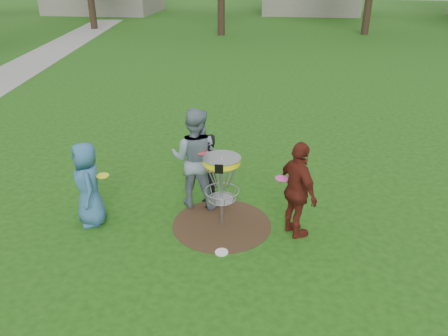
# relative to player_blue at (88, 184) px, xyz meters

# --- Properties ---
(ground) EXTENTS (100.00, 100.00, 0.00)m
(ground) POSITION_rel_player_blue_xyz_m (2.35, 0.23, -0.78)
(ground) COLOR #19470F
(ground) RESTS_ON ground
(dirt_patch) EXTENTS (1.80, 1.80, 0.01)m
(dirt_patch) POSITION_rel_player_blue_xyz_m (2.35, 0.23, -0.78)
(dirt_patch) COLOR #47331E
(dirt_patch) RESTS_ON ground
(player_blue) EXTENTS (0.80, 0.91, 1.56)m
(player_blue) POSITION_rel_player_blue_xyz_m (0.00, 0.00, 0.00)
(player_blue) COLOR #33628C
(player_blue) RESTS_ON ground
(player_black) EXTENTS (0.55, 0.63, 1.46)m
(player_black) POSITION_rel_player_blue_xyz_m (1.99, 0.91, -0.05)
(player_black) COLOR black
(player_black) RESTS_ON ground
(player_grey) EXTENTS (1.01, 0.82, 1.96)m
(player_grey) POSITION_rel_player_blue_xyz_m (1.75, 0.92, 0.20)
(player_grey) COLOR slate
(player_grey) RESTS_ON ground
(player_maroon) EXTENTS (0.90, 1.08, 1.73)m
(player_maroon) POSITION_rel_player_blue_xyz_m (3.65, 0.10, 0.08)
(player_maroon) COLOR #5C1D15
(player_maroon) RESTS_ON ground
(disc_on_grass) EXTENTS (0.22, 0.22, 0.02)m
(disc_on_grass) POSITION_rel_player_blue_xyz_m (2.46, -0.61, -0.77)
(disc_on_grass) COLOR white
(disc_on_grass) RESTS_ON ground
(disc_golf_basket) EXTENTS (0.66, 0.67, 1.38)m
(disc_golf_basket) POSITION_rel_player_blue_xyz_m (2.35, 0.23, 0.24)
(disc_golf_basket) COLOR #9EA0A5
(disc_golf_basket) RESTS_ON ground
(held_discs) EXTENTS (3.32, 0.90, 0.33)m
(held_discs) POSITION_rel_player_blue_xyz_m (1.93, 0.38, 0.25)
(held_discs) COLOR yellow
(held_discs) RESTS_ON ground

